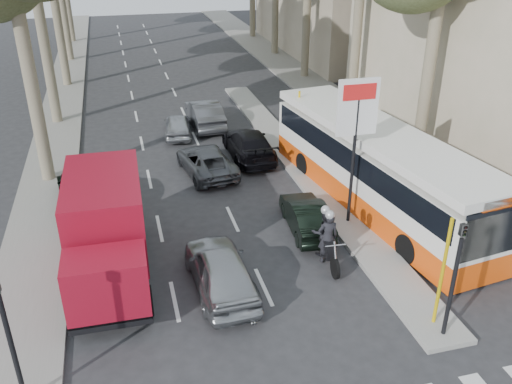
{
  "coord_description": "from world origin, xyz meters",
  "views": [
    {
      "loc": [
        -4.69,
        -11.37,
        10.28
      ],
      "look_at": [
        -0.24,
        5.42,
        1.6
      ],
      "focal_mm": 38.0,
      "sensor_mm": 36.0,
      "label": 1
    }
  ],
  "objects_px": {
    "motorcycle": "(326,236)",
    "dark_hatchback": "(306,216)",
    "silver_hatchback": "(221,270)",
    "red_truck": "(106,230)",
    "city_bus": "(376,166)"
  },
  "relations": [
    {
      "from": "red_truck",
      "to": "silver_hatchback",
      "type": "bearing_deg",
      "value": -25.59
    },
    {
      "from": "silver_hatchback",
      "to": "dark_hatchback",
      "type": "height_order",
      "value": "silver_hatchback"
    },
    {
      "from": "silver_hatchback",
      "to": "red_truck",
      "type": "relative_size",
      "value": 0.7
    },
    {
      "from": "silver_hatchback",
      "to": "city_bus",
      "type": "relative_size",
      "value": 0.34
    },
    {
      "from": "red_truck",
      "to": "dark_hatchback",
      "type": "bearing_deg",
      "value": 10.36
    },
    {
      "from": "silver_hatchback",
      "to": "dark_hatchback",
      "type": "bearing_deg",
      "value": -145.85
    },
    {
      "from": "motorcycle",
      "to": "dark_hatchback",
      "type": "bearing_deg",
      "value": 92.5
    },
    {
      "from": "red_truck",
      "to": "city_bus",
      "type": "height_order",
      "value": "red_truck"
    },
    {
      "from": "silver_hatchback",
      "to": "dark_hatchback",
      "type": "xyz_separation_m",
      "value": [
        3.78,
        2.79,
        -0.12
      ]
    },
    {
      "from": "dark_hatchback",
      "to": "red_truck",
      "type": "bearing_deg",
      "value": 13.75
    },
    {
      "from": "red_truck",
      "to": "motorcycle",
      "type": "distance_m",
      "value": 7.09
    },
    {
      "from": "silver_hatchback",
      "to": "red_truck",
      "type": "bearing_deg",
      "value": -28.98
    },
    {
      "from": "city_bus",
      "to": "silver_hatchback",
      "type": "bearing_deg",
      "value": -157.91
    },
    {
      "from": "silver_hatchback",
      "to": "red_truck",
      "type": "xyz_separation_m",
      "value": [
        -3.26,
        1.64,
        0.98
      ]
    },
    {
      "from": "silver_hatchback",
      "to": "city_bus",
      "type": "xyz_separation_m",
      "value": [
        7.07,
        4.03,
        0.99
      ]
    }
  ]
}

